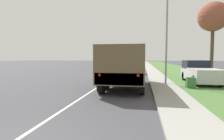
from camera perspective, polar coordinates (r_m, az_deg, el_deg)
ground_plane at (r=42.71m, az=5.87°, el=1.23°), size 180.00×180.00×0.00m
lane_centre_stripe at (r=42.71m, az=5.87°, el=1.24°), size 0.12×120.00×0.00m
sidewalk_right at (r=42.63m, az=11.92°, el=1.25°), size 1.80×120.00×0.12m
grass_strip_right at (r=43.01m, az=17.79°, el=1.10°), size 7.00×120.00×0.02m
military_truck at (r=11.68m, az=4.28°, el=1.79°), size 2.54×6.57×2.68m
car_nearest_ahead at (r=22.45m, az=6.43°, el=0.74°), size 1.95×4.65×1.70m
car_second_ahead at (r=38.67m, az=2.62°, el=1.90°), size 1.87×4.66×1.36m
pickup_truck at (r=15.77m, az=26.62°, el=-0.66°), size 1.94×5.03×1.79m
lamp_post at (r=13.91m, az=16.73°, el=15.58°), size 1.69×0.24×8.07m
tree_mid_right at (r=21.34m, az=30.15°, el=14.61°), size 2.97×2.97×7.69m
utility_box at (r=12.77m, az=24.33°, el=-3.77°), size 0.55×0.45×0.70m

